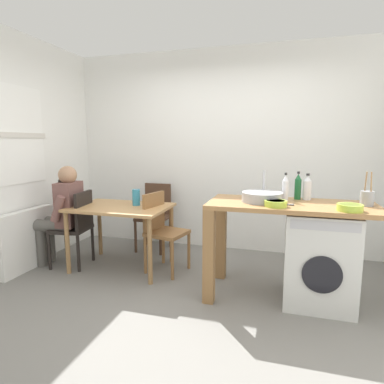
{
  "coord_description": "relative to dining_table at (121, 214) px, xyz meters",
  "views": [
    {
      "loc": [
        0.82,
        -2.63,
        1.47
      ],
      "look_at": [
        -0.07,
        0.45,
        0.97
      ],
      "focal_mm": 30.15,
      "sensor_mm": 36.0,
      "label": 1
    }
  ],
  "objects": [
    {
      "name": "ground_plane",
      "position": [
        0.99,
        -0.65,
        -0.64
      ],
      "size": [
        5.46,
        5.46,
        0.0
      ],
      "primitive_type": "plane",
      "color": "slate"
    },
    {
      "name": "wall_back",
      "position": [
        0.99,
        1.1,
        0.71
      ],
      "size": [
        4.6,
        0.1,
        2.7
      ],
      "primitive_type": "cube",
      "color": "white",
      "rests_on": "ground_plane"
    },
    {
      "name": "radiator",
      "position": [
        -1.03,
        -0.35,
        -0.29
      ],
      "size": [
        0.1,
        0.8,
        0.7
      ],
      "primitive_type": "cube",
      "color": "white",
      "rests_on": "ground_plane"
    },
    {
      "name": "dining_table",
      "position": [
        0.0,
        0.0,
        0.0
      ],
      "size": [
        1.1,
        0.76,
        0.74
      ],
      "color": "tan",
      "rests_on": "ground_plane"
    },
    {
      "name": "chair_person_seat",
      "position": [
        -0.55,
        -0.09,
        -0.14
      ],
      "size": [
        0.45,
        0.45,
        0.9
      ],
      "rotation": [
        0.0,
        0.0,
        1.7
      ],
      "color": "black",
      "rests_on": "ground_plane"
    },
    {
      "name": "chair_opposite",
      "position": [
        0.48,
        0.07,
        -0.14
      ],
      "size": [
        0.48,
        0.48,
        0.9
      ],
      "rotation": [
        0.0,
        0.0,
        -1.8
      ],
      "color": "olive",
      "rests_on": "ground_plane"
    },
    {
      "name": "chair_spare_by_wall",
      "position": [
        0.1,
        0.77,
        -0.14
      ],
      "size": [
        0.41,
        0.41,
        0.9
      ],
      "rotation": [
        0.0,
        0.0,
        3.12
      ],
      "color": "#4C3323",
      "rests_on": "ground_plane"
    },
    {
      "name": "seated_person",
      "position": [
        -0.71,
        -0.11,
        0.03
      ],
      "size": [
        0.52,
        0.53,
        1.2
      ],
      "rotation": [
        0.0,
        0.0,
        1.7
      ],
      "color": "#595651",
      "rests_on": "ground_plane"
    },
    {
      "name": "kitchen_counter",
      "position": [
        1.66,
        -0.25,
        0.12
      ],
      "size": [
        1.5,
        0.68,
        0.92
      ],
      "color": "#9E7042",
      "rests_on": "ground_plane"
    },
    {
      "name": "washing_machine",
      "position": [
        2.14,
        -0.25,
        -0.21
      ],
      "size": [
        0.6,
        0.61,
        0.86
      ],
      "color": "silver",
      "rests_on": "ground_plane"
    },
    {
      "name": "sink_basin",
      "position": [
        1.61,
        -0.25,
        0.32
      ],
      "size": [
        0.38,
        0.38,
        0.09
      ],
      "primitive_type": "cylinder",
      "color": "#9EA0A5",
      "rests_on": "kitchen_counter"
    },
    {
      "name": "tap",
      "position": [
        1.61,
        -0.07,
        0.42
      ],
      "size": [
        0.02,
        0.02,
        0.28
      ],
      "primitive_type": "cylinder",
      "color": "#B2B2B7",
      "rests_on": "kitchen_counter"
    },
    {
      "name": "bottle_tall_green",
      "position": [
        1.82,
        -0.14,
        0.4
      ],
      "size": [
        0.06,
        0.06,
        0.27
      ],
      "color": "silver",
      "rests_on": "kitchen_counter"
    },
    {
      "name": "bottle_squat_brown",
      "position": [
        1.93,
        -0.02,
        0.4
      ],
      "size": [
        0.06,
        0.06,
        0.27
      ],
      "color": "#19592D",
      "rests_on": "kitchen_counter"
    },
    {
      "name": "bottle_clear_small",
      "position": [
        2.02,
        -0.02,
        0.39
      ],
      "size": [
        0.08,
        0.08,
        0.26
      ],
      "color": "silver",
      "rests_on": "kitchen_counter"
    },
    {
      "name": "mixing_bowl",
      "position": [
        1.74,
        -0.45,
        0.31
      ],
      "size": [
        0.19,
        0.19,
        0.05
      ],
      "color": "#A8C63D",
      "rests_on": "kitchen_counter"
    },
    {
      "name": "utensil_crock",
      "position": [
        2.5,
        -0.2,
        0.35
      ],
      "size": [
        0.11,
        0.11,
        0.3
      ],
      "color": "gray",
      "rests_on": "kitchen_counter"
    },
    {
      "name": "colander",
      "position": [
        2.32,
        -0.47,
        0.31
      ],
      "size": [
        0.2,
        0.2,
        0.06
      ],
      "color": "#A8C63D",
      "rests_on": "kitchen_counter"
    },
    {
      "name": "vase",
      "position": [
        0.15,
        0.1,
        0.19
      ],
      "size": [
        0.09,
        0.09,
        0.19
      ],
      "primitive_type": "cylinder",
      "color": "teal",
      "rests_on": "dining_table"
    },
    {
      "name": "scissors",
      "position": [
        1.82,
        -0.35,
        0.28
      ],
      "size": [
        0.15,
        0.06,
        0.01
      ],
      "color": "#B2B2B7",
      "rests_on": "kitchen_counter"
    }
  ]
}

